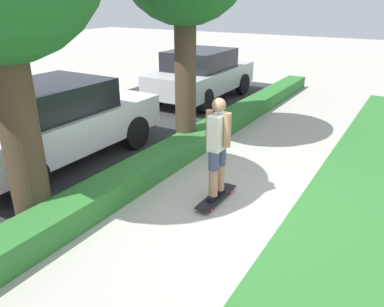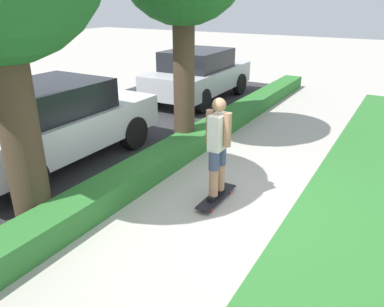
# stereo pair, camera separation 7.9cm
# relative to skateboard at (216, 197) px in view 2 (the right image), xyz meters

# --- Properties ---
(ground_plane) EXTENTS (60.00, 60.00, 0.00)m
(ground_plane) POSITION_rel_skateboard_xyz_m (0.00, -0.14, -0.07)
(ground_plane) COLOR #ADA89E
(street_asphalt) EXTENTS (18.37, 5.00, 0.01)m
(street_asphalt) POSITION_rel_skateboard_xyz_m (0.00, 4.06, -0.07)
(street_asphalt) COLOR #2D2D30
(street_asphalt) RESTS_ON ground_plane
(hedge_row) EXTENTS (18.37, 0.60, 0.40)m
(hedge_row) POSITION_rel_skateboard_xyz_m (0.00, 1.46, 0.13)
(hedge_row) COLOR #2D702D
(hedge_row) RESTS_ON ground_plane
(skateboard) EXTENTS (1.01, 0.24, 0.09)m
(skateboard) POSITION_rel_skateboard_xyz_m (0.00, 0.00, 0.00)
(skateboard) COLOR black
(skateboard) RESTS_ON ground_plane
(skater_person) EXTENTS (0.49, 0.42, 1.63)m
(skater_person) POSITION_rel_skateboard_xyz_m (0.00, -0.00, 0.88)
(skater_person) COLOR black
(skater_person) RESTS_ON skateboard
(parked_car_middle) EXTENTS (4.37, 2.04, 1.60)m
(parked_car_middle) POSITION_rel_skateboard_xyz_m (-0.21, 3.54, 0.77)
(parked_car_middle) COLOR silver
(parked_car_middle) RESTS_ON ground_plane
(parked_car_rear) EXTENTS (4.27, 1.95, 1.59)m
(parked_car_rear) POSITION_rel_skateboard_xyz_m (5.65, 3.55, 0.76)
(parked_car_rear) COLOR #B7B7BC
(parked_car_rear) RESTS_ON ground_plane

